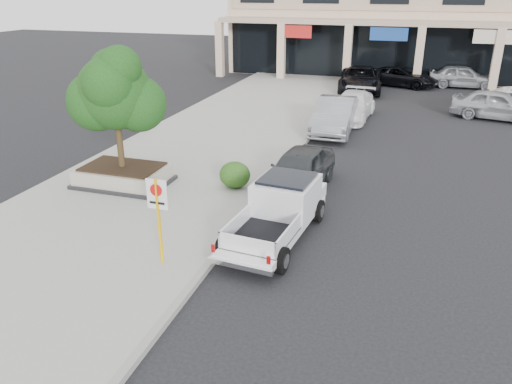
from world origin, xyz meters
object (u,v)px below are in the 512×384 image
curb_car_b (335,116)px  lot_car_a (498,105)px  no_parking_sign (158,210)px  planter (123,175)px  lot_car_e (463,76)px  planter_tree (120,93)px  curb_car_c (352,106)px  curb_car_d (360,79)px  lot_car_d (402,77)px  curb_car_a (299,170)px  pickup_truck (275,213)px

curb_car_b → lot_car_a: curb_car_b is taller
no_parking_sign → curb_car_b: (2.10, 14.19, -0.80)m
planter → curb_car_b: curb_car_b is taller
lot_car_e → planter_tree: bearing=153.8°
curb_car_c → curb_car_d: curb_car_d is taller
curb_car_c → lot_car_d: bearing=82.5°
curb_car_a → curb_car_b: curb_car_b is taller
curb_car_b → lot_car_e: (6.72, 14.30, -0.04)m
curb_car_d → no_parking_sign: bearing=-99.7°
pickup_truck → curb_car_d: size_ratio=0.84×
lot_car_a → lot_car_d: bearing=46.2°
planter_tree → lot_car_a: size_ratio=0.86×
no_parking_sign → lot_car_a: 21.83m
curb_car_b → lot_car_a: bearing=32.3°
planter_tree → curb_car_a: bearing=15.5°
curb_car_c → curb_car_d: 7.80m
curb_car_c → planter: bearing=-113.2°
no_parking_sign → curb_car_a: (2.11, 6.32, -0.90)m
no_parking_sign → lot_car_d: size_ratio=0.46×
lot_car_a → no_parking_sign: bearing=166.6°
lot_car_e → curb_car_d: bearing=119.6°
curb_car_c → curb_car_d: bearing=97.5°
curb_car_b → lot_car_e: size_ratio=1.09×
planter_tree → pickup_truck: (6.11, -2.28, -2.62)m
curb_car_a → lot_car_d: 21.62m
planter_tree → curb_car_c: size_ratio=0.82×
planter → curb_car_d: size_ratio=0.54×
planter_tree → curb_car_b: 11.45m
lot_car_d → curb_car_b: bearing=-174.3°
no_parking_sign → lot_car_e: 29.83m
curb_car_b → lot_car_a: (7.94, 5.17, -0.04)m
pickup_truck → curb_car_b: bearing=96.6°
planter_tree → pickup_truck: planter_tree is taller
planter_tree → no_parking_sign: planter_tree is taller
curb_car_c → lot_car_e: bearing=65.1°
no_parking_sign → planter_tree: bearing=128.7°
lot_car_a → lot_car_d: lot_car_a is taller
planter → no_parking_sign: 6.10m
planter → curb_car_c: (6.45, 12.57, 0.23)m
curb_car_b → lot_car_d: (2.62, 13.60, -0.15)m
planter → lot_car_d: bearing=69.6°
curb_car_c → lot_car_a: bearing=20.7°
lot_car_d → planter: bearing=176.3°
no_parking_sign → curb_car_b: size_ratio=0.45×
planter_tree → curb_car_a: 6.67m
curb_car_a → curb_car_c: (0.44, 10.79, -0.02)m
curb_car_b → lot_car_e: bearing=64.0°
curb_car_b → curb_car_c: size_ratio=1.04×
curb_car_d → lot_car_e: size_ratio=1.28×
lot_car_a → curb_car_b: bearing=137.1°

